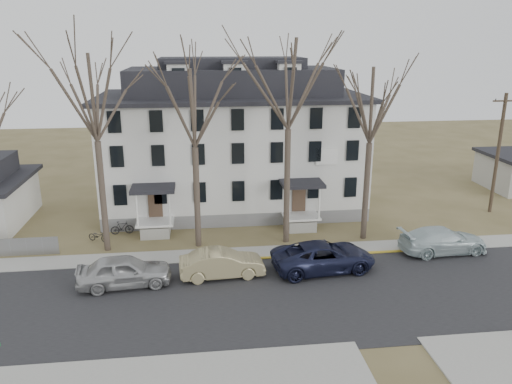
{
  "coord_description": "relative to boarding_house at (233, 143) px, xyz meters",
  "views": [
    {
      "loc": [
        -4.85,
        -21.67,
        13.29
      ],
      "look_at": [
        -1.18,
        9.0,
        3.89
      ],
      "focal_mm": 35.0,
      "sensor_mm": 36.0,
      "label": 1
    }
  ],
  "objects": [
    {
      "name": "bicycle_left",
      "position": [
        -9.84,
        -6.7,
        -4.98
      ],
      "size": [
        1.6,
        1.14,
        0.8
      ],
      "primitive_type": "imported",
      "rotation": [
        0.0,
        0.0,
        1.12
      ],
      "color": "black",
      "rests_on": "ground"
    },
    {
      "name": "utility_pole_far",
      "position": [
        20.5,
        -3.95,
        -0.47
      ],
      "size": [
        2.0,
        0.28,
        9.5
      ],
      "color": "#3D3023",
      "rests_on": "ground"
    },
    {
      "name": "tree_center",
      "position": [
        3.0,
        -8.15,
        5.71
      ],
      "size": [
        9.0,
        9.0,
        14.7
      ],
      "color": "#473B31",
      "rests_on": "ground"
    },
    {
      "name": "bicycle_right",
      "position": [
        -8.39,
        -5.5,
        -4.9
      ],
      "size": [
        1.64,
        0.63,
        0.96
      ],
      "primitive_type": "imported",
      "rotation": [
        0.0,
        0.0,
        1.69
      ],
      "color": "black",
      "rests_on": "ground"
    },
    {
      "name": "tree_far_left",
      "position": [
        -9.0,
        -8.15,
        4.96
      ],
      "size": [
        8.4,
        8.4,
        13.72
      ],
      "color": "#473B31",
      "rests_on": "ground"
    },
    {
      "name": "ground",
      "position": [
        2.0,
        -17.95,
        -5.38
      ],
      "size": [
        120.0,
        120.0,
        0.0
      ],
      "primitive_type": "plane",
      "color": "brown",
      "rests_on": "ground"
    },
    {
      "name": "car_white",
      "position": [
        12.79,
        -11.23,
        -4.55
      ],
      "size": [
        5.83,
        2.66,
        1.66
      ],
      "primitive_type": "imported",
      "rotation": [
        0.0,
        0.0,
        1.63
      ],
      "color": "silver",
      "rests_on": "ground"
    },
    {
      "name": "tree_mid_left",
      "position": [
        -3.0,
        -8.15,
        4.22
      ],
      "size": [
        7.8,
        7.8,
        12.74
      ],
      "color": "#473B31",
      "rests_on": "ground"
    },
    {
      "name": "tree_mid_right",
      "position": [
        8.5,
        -8.15,
        4.22
      ],
      "size": [
        7.8,
        7.8,
        12.74
      ],
      "color": "#473B31",
      "rests_on": "ground"
    },
    {
      "name": "yellow_curb",
      "position": [
        7.0,
        -10.85,
        -5.38
      ],
      "size": [
        14.0,
        0.25,
        0.06
      ],
      "primitive_type": "cube",
      "color": "gold",
      "rests_on": "ground"
    },
    {
      "name": "boarding_house",
      "position": [
        0.0,
        0.0,
        0.0
      ],
      "size": [
        20.8,
        12.36,
        12.05
      ],
      "color": "slate",
      "rests_on": "ground"
    },
    {
      "name": "car_silver",
      "position": [
        -7.16,
        -13.52,
        -4.49
      ],
      "size": [
        5.38,
        2.58,
        1.77
      ],
      "primitive_type": "imported",
      "rotation": [
        0.0,
        0.0,
        1.67
      ],
      "color": "#AFAFB0",
      "rests_on": "ground"
    },
    {
      "name": "car_tan",
      "position": [
        -1.66,
        -13.02,
        -4.57
      ],
      "size": [
        5.04,
        2.08,
        1.62
      ],
      "primitive_type": "imported",
      "rotation": [
        0.0,
        0.0,
        1.65
      ],
      "color": "tan",
      "rests_on": "ground"
    },
    {
      "name": "far_sidewalk",
      "position": [
        2.0,
        -9.95,
        -5.38
      ],
      "size": [
        120.0,
        2.0,
        0.08
      ],
      "primitive_type": "cube",
      "color": "#A09F97",
      "rests_on": "ground"
    },
    {
      "name": "car_navy",
      "position": [
        4.43,
        -12.85,
        -4.52
      ],
      "size": [
        6.47,
        3.52,
        1.72
      ],
      "primitive_type": "imported",
      "rotation": [
        0.0,
        0.0,
        1.68
      ],
      "color": "#191D37",
      "rests_on": "ground"
    },
    {
      "name": "main_road",
      "position": [
        2.0,
        -15.95,
        -5.38
      ],
      "size": [
        120.0,
        10.0,
        0.04
      ],
      "primitive_type": "cube",
      "color": "#27272A",
      "rests_on": "ground"
    }
  ]
}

